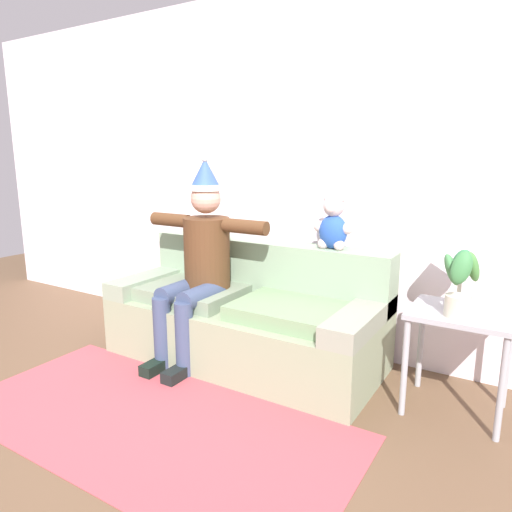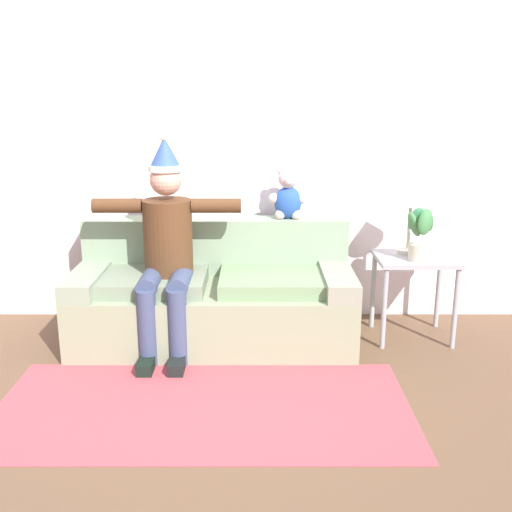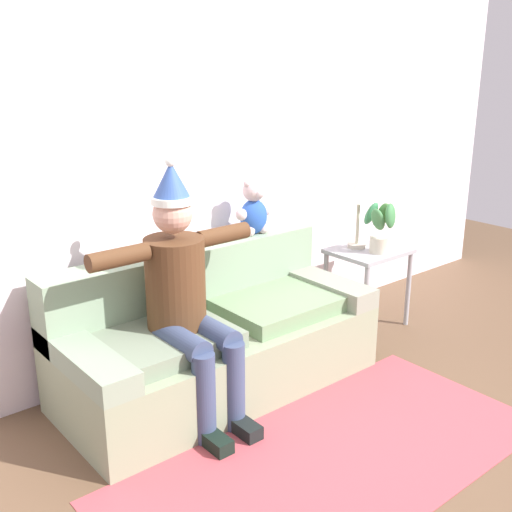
# 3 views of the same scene
# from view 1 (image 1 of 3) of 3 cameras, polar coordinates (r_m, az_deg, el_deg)

# --- Properties ---
(ground_plane) EXTENTS (10.00, 10.00, 0.00)m
(ground_plane) POSITION_cam_1_polar(r_m,az_deg,el_deg) (2.88, -12.80, -19.13)
(ground_plane) COLOR brown
(back_wall) EXTENTS (7.00, 0.10, 2.70)m
(back_wall) POSITION_cam_1_polar(r_m,az_deg,el_deg) (3.73, 3.26, 10.11)
(back_wall) COLOR silver
(back_wall) RESTS_ON ground_plane
(couch) EXTENTS (1.98, 0.88, 0.84)m
(couch) POSITION_cam_1_polar(r_m,az_deg,el_deg) (3.48, -1.00, -7.29)
(couch) COLOR gray
(couch) RESTS_ON ground_plane
(person_seated) EXTENTS (1.02, 0.77, 1.50)m
(person_seated) POSITION_cam_1_polar(r_m,az_deg,el_deg) (3.40, -6.96, -0.31)
(person_seated) COLOR #4E301A
(person_seated) RESTS_ON ground_plane
(teddy_bear) EXTENTS (0.29, 0.17, 0.38)m
(teddy_bear) POSITION_cam_1_polar(r_m,az_deg,el_deg) (3.30, 9.40, 3.80)
(teddy_bear) COLOR #264DA8
(teddy_bear) RESTS_ON couch
(side_table) EXTENTS (0.56, 0.46, 0.62)m
(side_table) POSITION_cam_1_polar(r_m,az_deg,el_deg) (2.94, 23.69, -8.12)
(side_table) COLOR #9C9CA3
(side_table) RESTS_ON ground_plane
(table_lamp) EXTENTS (0.24, 0.24, 0.54)m
(table_lamp) POSITION_cam_1_polar(r_m,az_deg,el_deg) (2.91, 24.12, 2.31)
(table_lamp) COLOR #B7AF9C
(table_lamp) RESTS_ON side_table
(potted_plant) EXTENTS (0.23, 0.28, 0.40)m
(potted_plant) POSITION_cam_1_polar(r_m,az_deg,el_deg) (2.76, 23.71, -2.80)
(potted_plant) COLOR beige
(potted_plant) RESTS_ON side_table
(area_rug) EXTENTS (2.38, 1.12, 0.01)m
(area_rug) POSITION_cam_1_polar(r_m,az_deg,el_deg) (2.88, -12.91, -19.11)
(area_rug) COLOR #B7464D
(area_rug) RESTS_ON ground_plane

